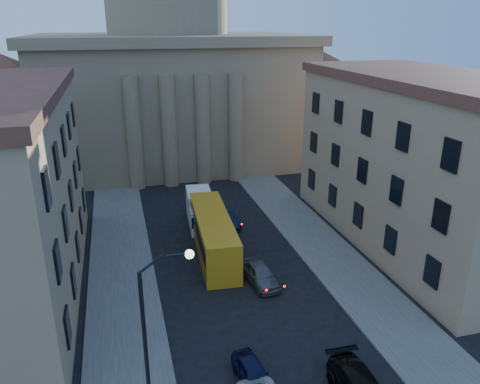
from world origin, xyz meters
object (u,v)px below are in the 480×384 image
object	(u,v)px
street_lamp	(155,322)
box_truck	(200,210)
car_left_near	(253,373)
city_bus	(213,233)

from	to	relation	value
street_lamp	box_truck	xyz separation A→B (m)	(6.17, 22.29, -3.79)
box_truck	street_lamp	bearing A→B (deg)	-100.78
box_truck	car_left_near	bearing A→B (deg)	-88.29
street_lamp	city_bus	size ratio (longest dim) A/B	0.73
street_lamp	city_bus	bearing A→B (deg)	69.17
car_left_near	street_lamp	bearing A→B (deg)	-179.65
city_bus	box_truck	distance (m)	6.08
street_lamp	box_truck	size ratio (longest dim) A/B	1.49
car_left_near	box_truck	size ratio (longest dim) A/B	0.63
car_left_near	city_bus	distance (m)	15.74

